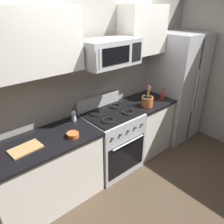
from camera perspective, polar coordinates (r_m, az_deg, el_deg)
The scene contains 14 objects.
ground_plane at distance 3.25m, azimuth 7.63°, elevation -19.05°, with size 16.00×16.00×0.00m, color #473828.
wall_back at distance 3.21m, azimuth -4.83°, elevation 8.07°, with size 8.00×0.10×2.60m, color #9E998E.
counter_left at distance 2.87m, azimuth -16.55°, elevation -14.94°, with size 1.29×0.66×0.91m.
range_oven at distance 3.29m, azimuth -0.14°, elevation -7.39°, with size 0.76×0.70×1.09m.
counter_right at distance 3.76m, azimuth 8.60°, elevation -3.35°, with size 0.72×0.66×0.91m.
refrigerator at distance 4.14m, azimuth 16.47°, elevation 6.17°, with size 0.81×0.77×1.90m.
microwave at distance 2.81m, azimuth -0.57°, elevation 15.36°, with size 0.76×0.44×0.32m.
upper_cabinets_left at distance 2.39m, azimuth -23.38°, elevation 16.21°, with size 1.28×0.34×0.68m.
upper_cabinets_right at distance 3.41m, azimuth 8.07°, elevation 20.46°, with size 0.71×0.34×0.68m.
utensil_crock at distance 3.33m, azimuth 9.20°, elevation 2.84°, with size 0.17×0.17×0.34m.
cutting_board at distance 2.53m, azimuth -21.69°, elevation -8.91°, with size 0.33×0.20×0.02m, color tan.
bottle_vinegar at distance 2.91m, azimuth -10.02°, elevation -0.85°, with size 0.06×0.06×0.18m.
bottle_hot_sauce at distance 3.59m, azimuth 13.12°, elevation 4.44°, with size 0.05×0.05×0.20m.
prep_bowl at distance 2.59m, azimuth -10.22°, elevation -5.86°, with size 0.14×0.14×0.05m.
Camera 1 is at (-1.78, -1.44, 2.30)m, focal length 34.95 mm.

